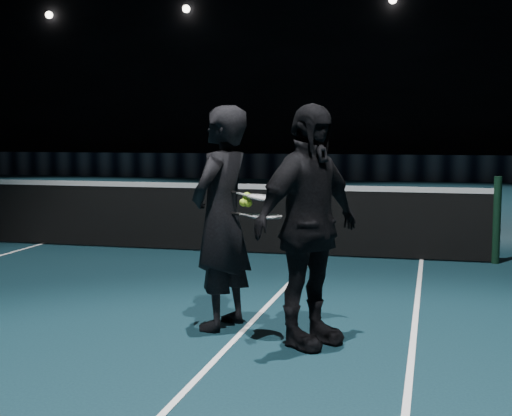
% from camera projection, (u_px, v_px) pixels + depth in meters
% --- Properties ---
extents(floor, '(36.00, 36.00, 0.00)m').
position_uv_depth(floor, '(42.00, 244.00, 10.55)').
color(floor, black).
rests_on(floor, ground).
extents(wall_back, '(30.00, 0.00, 30.00)m').
position_uv_depth(wall_back, '(287.00, 45.00, 27.39)').
color(wall_back, black).
rests_on(wall_back, ground).
extents(court_lines, '(10.98, 23.78, 0.01)m').
position_uv_depth(court_lines, '(42.00, 244.00, 10.55)').
color(court_lines, white).
rests_on(court_lines, floor).
extents(net_post_right, '(0.10, 0.10, 1.10)m').
position_uv_depth(net_post_right, '(497.00, 220.00, 8.95)').
color(net_post_right, black).
rests_on(net_post_right, floor).
extents(net_mesh, '(12.80, 0.02, 0.86)m').
position_uv_depth(net_mesh, '(41.00, 214.00, 10.50)').
color(net_mesh, black).
rests_on(net_mesh, floor).
extents(net_tape, '(12.80, 0.03, 0.07)m').
position_uv_depth(net_tape, '(40.00, 183.00, 10.45)').
color(net_tape, white).
rests_on(net_tape, net_mesh).
extents(sponsor_backdrop, '(22.00, 0.15, 0.90)m').
position_uv_depth(sponsor_backdrop, '(272.00, 166.00, 25.46)').
color(sponsor_backdrop, black).
rests_on(sponsor_backdrop, floor).
extents(fixtures_far, '(20.00, 0.30, 0.30)m').
position_uv_depth(fixtures_far, '(286.00, 4.00, 27.04)').
color(fixtures_far, white).
rests_on(fixtures_far, wall_back).
extents(player_a, '(0.59, 0.77, 1.87)m').
position_uv_depth(player_a, '(221.00, 218.00, 5.95)').
color(player_a, black).
rests_on(player_a, floor).
extents(player_b, '(0.96, 1.17, 1.87)m').
position_uv_depth(player_b, '(308.00, 226.00, 5.45)').
color(player_b, black).
rests_on(player_b, floor).
extents(racket_lower, '(0.71, 0.46, 0.03)m').
position_uv_depth(racket_lower, '(265.00, 216.00, 5.68)').
color(racket_lower, black).
rests_on(racket_lower, player_a).
extents(racket_upper, '(0.71, 0.42, 0.10)m').
position_uv_depth(racket_upper, '(263.00, 198.00, 5.72)').
color(racket_upper, black).
rests_on(racket_upper, player_b).
extents(tennis_balls, '(0.12, 0.10, 0.12)m').
position_uv_depth(tennis_balls, '(246.00, 201.00, 5.78)').
color(tennis_balls, '#99BF28').
rests_on(tennis_balls, racket_upper).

